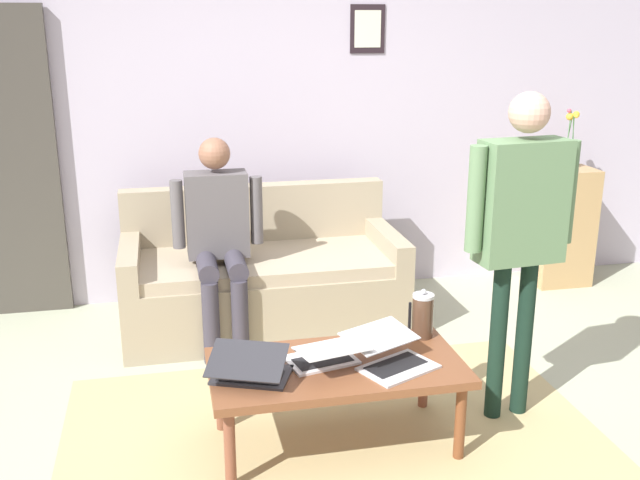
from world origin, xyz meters
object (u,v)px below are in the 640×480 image
object	(u,v)px
laptop_center	(392,356)
laptop_right	(250,370)
person_seated	(219,231)
couch	(262,280)
laptop_left	(325,356)
side_shelf	(562,227)
flower_vase	(570,145)
coffee_table	(336,372)
french_press	(422,315)
person_standing	(521,217)

from	to	relation	value
laptop_center	laptop_right	xyz separation A→B (m)	(0.66, -0.00, -0.00)
laptop_center	person_seated	xyz separation A→B (m)	(0.67, -1.35, 0.26)
couch	person_seated	xyz separation A→B (m)	(0.29, 0.23, 0.42)
laptop_left	side_shelf	bearing A→B (deg)	-140.89
flower_vase	couch	bearing A→B (deg)	7.92
laptop_right	coffee_table	bearing A→B (deg)	-170.86
coffee_table	laptop_center	bearing A→B (deg)	164.43
laptop_right	person_seated	distance (m)	1.37
laptop_left	french_press	xyz separation A→B (m)	(-0.55, -0.20, 0.07)
flower_vase	person_standing	distance (m)	2.16
laptop_left	laptop_center	xyz separation A→B (m)	(-0.30, 0.07, 0.00)
laptop_left	laptop_right	bearing A→B (deg)	10.81
coffee_table	french_press	size ratio (longest dim) A/B	4.62
laptop_center	laptop_right	size ratio (longest dim) A/B	1.09
couch	person_standing	xyz separation A→B (m)	(-1.06, 1.42, 0.74)
couch	person_seated	distance (m)	0.56
couch	laptop_center	world-z (taller)	couch
french_press	flower_vase	size ratio (longest dim) A/B	0.58
couch	person_standing	world-z (taller)	person_standing
french_press	coffee_table	bearing A→B (deg)	22.80
couch	laptop_right	size ratio (longest dim) A/B	4.18
person_seated	person_standing	bearing A→B (deg)	138.51
laptop_right	person_standing	size ratio (longest dim) A/B	0.26
person_seated	laptop_right	bearing A→B (deg)	90.81
laptop_right	laptop_left	bearing A→B (deg)	-169.19
side_shelf	person_seated	bearing A→B (deg)	11.85
laptop_center	side_shelf	distance (m)	2.72
person_standing	person_seated	size ratio (longest dim) A/B	1.28
couch	side_shelf	world-z (taller)	side_shelf
couch	laptop_center	bearing A→B (deg)	103.90
flower_vase	coffee_table	bearing A→B (deg)	39.85
laptop_left	french_press	size ratio (longest dim) A/B	1.55
laptop_center	flower_vase	xyz separation A→B (m)	(-1.95, -1.90, 0.60)
couch	flower_vase	bearing A→B (deg)	-172.08
laptop_left	person_standing	xyz separation A→B (m)	(-0.97, -0.08, 0.59)
coffee_table	laptop_left	xyz separation A→B (m)	(0.06, -0.00, 0.09)
laptop_center	flower_vase	bearing A→B (deg)	-135.73
laptop_left	laptop_center	distance (m)	0.31
couch	french_press	bearing A→B (deg)	116.11
coffee_table	french_press	world-z (taller)	french_press
laptop_left	side_shelf	distance (m)	2.89
french_press	person_seated	bearing A→B (deg)	-49.30
coffee_table	laptop_right	world-z (taller)	laptop_right
coffee_table	side_shelf	size ratio (longest dim) A/B	1.33
flower_vase	person_standing	bearing A→B (deg)	53.91
laptop_left	flower_vase	bearing A→B (deg)	-140.88
laptop_center	french_press	world-z (taller)	french_press
couch	coffee_table	bearing A→B (deg)	95.47
french_press	side_shelf	world-z (taller)	side_shelf
person_standing	laptop_left	bearing A→B (deg)	4.85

